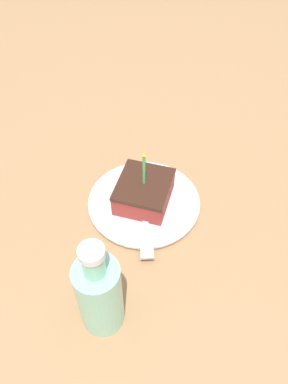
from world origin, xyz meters
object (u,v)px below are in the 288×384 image
(plate, at_px, (144,202))
(cake_slice, at_px, (144,191))
(bottle, at_px, (99,294))
(fork, at_px, (146,225))

(plate, bearing_deg, cake_slice, -160.11)
(bottle, bearing_deg, cake_slice, -179.30)
(plate, relative_size, fork, 1.32)
(plate, distance_m, fork, 0.06)
(bottle, bearing_deg, fork, 174.37)
(cake_slice, xyz_separation_m, fork, (0.06, 0.02, -0.02))
(cake_slice, bearing_deg, fork, 18.88)
(fork, bearing_deg, cake_slice, -161.12)
(cake_slice, height_order, fork, cake_slice)
(cake_slice, xyz_separation_m, bottle, (0.24, 0.00, 0.04))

